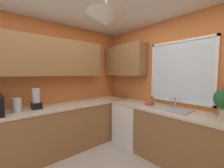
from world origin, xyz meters
TOP-DOWN VIEW (x-y plane):
  - room_shell at (-0.35, 0.39)m, footprint 3.53×3.34m
  - counter_run_left at (-1.39, 0.00)m, footprint 0.65×2.95m
  - counter_run_back at (0.21, 1.30)m, footprint 2.62×0.65m
  - dishwasher at (-0.73, 1.27)m, footprint 0.60×0.60m
  - kettle at (-1.37, -0.70)m, footprint 0.13×0.13m
  - sink_assembly at (0.11, 1.30)m, footprint 0.62×0.40m
  - bowl at (-0.31, 1.30)m, footprint 0.16×0.16m
  - blender_appliance at (-1.39, -0.42)m, footprint 0.15×0.15m

SIDE VIEW (x-z plane):
  - dishwasher at x=-0.73m, z-range 0.00..0.85m
  - counter_run_left at x=-1.39m, z-range 0.00..0.89m
  - counter_run_back at x=0.21m, z-range 0.00..0.89m
  - sink_assembly at x=0.11m, z-range 0.80..1.00m
  - bowl at x=-0.31m, z-range 0.89..0.98m
  - kettle at x=-1.37m, z-range 0.89..1.11m
  - blender_appliance at x=-1.39m, z-range 0.87..1.23m
  - room_shell at x=-0.35m, z-range 0.41..2.99m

